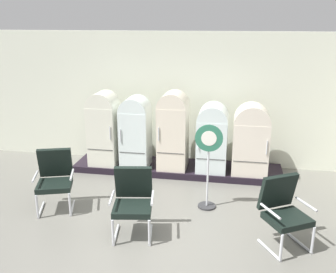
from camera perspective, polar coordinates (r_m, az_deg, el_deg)
name	(u,v)px	position (r m, az deg, el deg)	size (l,w,h in m)	color
ground	(146,252)	(5.71, -3.41, -17.13)	(12.00, 10.00, 0.05)	slate
back_wall	(182,99)	(8.48, 2.10, 5.75)	(11.76, 0.12, 2.96)	silver
display_plinth	(177,168)	(8.29, 1.38, -4.82)	(4.49, 0.95, 0.14)	black
refrigerator_0	(104,126)	(8.24, -9.73, 1.56)	(0.61, 0.62, 1.60)	silver
refrigerator_1	(135,130)	(8.04, -4.97, 1.03)	(0.60, 0.62, 1.52)	white
refrigerator_2	(173,128)	(7.88, 0.76, 1.28)	(0.60, 0.67, 1.65)	beige
refrigerator_3	(212,136)	(7.86, 6.73, 0.12)	(0.62, 0.71, 1.41)	white
refrigerator_4	(251,138)	(7.83, 12.46, -0.18)	(0.72, 0.65, 1.45)	silver
armchair_left	(55,177)	(6.86, -16.78, -5.86)	(0.76, 0.79, 1.06)	silver
armchair_right	(283,208)	(5.79, 17.10, -10.39)	(0.82, 0.84, 1.06)	silver
armchair_center	(133,198)	(5.84, -5.34, -9.34)	(0.71, 0.73, 1.06)	silver
sign_stand	(208,167)	(6.53, 6.09, -4.63)	(0.47, 0.32, 1.53)	#2D2D30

